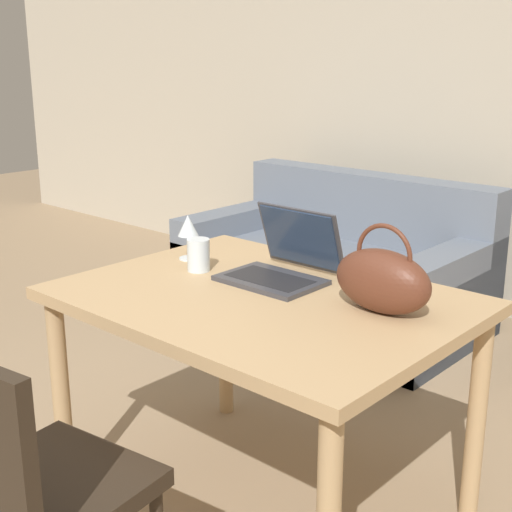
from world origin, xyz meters
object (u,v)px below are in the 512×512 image
object	(u,v)px
laptop	(285,260)
handbag	(383,280)
chair	(24,484)
drinking_glass	(199,255)
wine_glass	(188,228)
couch	(334,273)

from	to	relation	value
laptop	handbag	xyz separation A→B (m)	(0.42, -0.07, 0.04)
chair	drinking_glass	distance (m)	1.01
laptop	chair	bearing A→B (deg)	-87.17
drinking_glass	laptop	bearing A→B (deg)	26.71
chair	handbag	size ratio (longest dim) A/B	2.86
wine_glass	handbag	size ratio (longest dim) A/B	0.54
wine_glass	chair	bearing A→B (deg)	-64.86
chair	drinking_glass	bearing A→B (deg)	102.32
couch	drinking_glass	xyz separation A→B (m)	(0.54, -1.59, 0.55)
laptop	drinking_glass	world-z (taller)	laptop
chair	drinking_glass	world-z (taller)	chair
drinking_glass	wine_glass	xyz separation A→B (m)	(-0.13, 0.08, 0.06)
laptop	handbag	size ratio (longest dim) A/B	1.07
laptop	drinking_glass	xyz separation A→B (m)	(-0.28, -0.14, -0.01)
chair	laptop	bearing A→B (deg)	85.23
handbag	chair	bearing A→B (deg)	-110.93
laptop	wine_glass	distance (m)	0.42
chair	couch	world-z (taller)	chair
couch	chair	bearing A→B (deg)	-70.75
laptop	couch	bearing A→B (deg)	119.44
drinking_glass	wine_glass	bearing A→B (deg)	150.26
chair	wine_glass	bearing A→B (deg)	107.54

